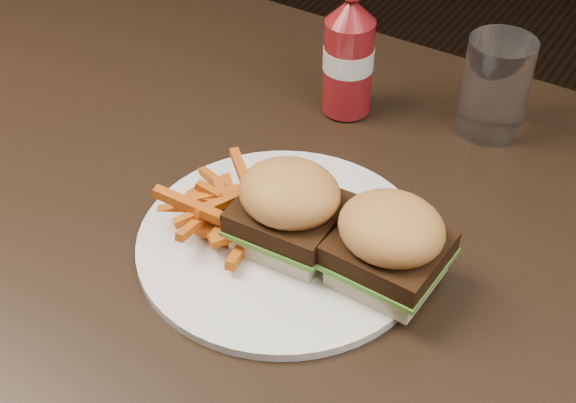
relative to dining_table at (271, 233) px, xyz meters
The scene contains 7 objects.
dining_table is the anchor object (origin of this frame).
plate 0.05m from the dining_table, 40.15° to the right, with size 0.28×0.28×0.01m, color white.
sandwich_half_a 0.06m from the dining_table, 34.02° to the right, with size 0.09×0.08×0.02m, color beige.
sandwich_half_b 0.15m from the dining_table, ahead, with size 0.09×0.08×0.02m, color beige.
fries_pile 0.07m from the dining_table, 130.43° to the right, with size 0.12×0.12×0.05m, color #B05900, non-canonical shape.
ketchup_bottle 0.23m from the dining_table, 98.36° to the left, with size 0.06×0.06×0.11m, color maroon.
tumbler 0.30m from the dining_table, 64.68° to the left, with size 0.07×0.07×0.12m, color white.
Camera 1 is at (0.34, -0.50, 1.29)m, focal length 50.00 mm.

